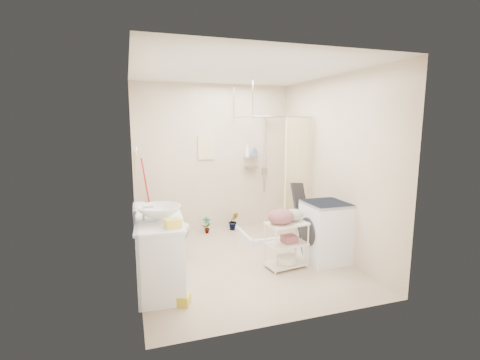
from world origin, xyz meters
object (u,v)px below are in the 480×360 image
Objects in this scene: vanity at (161,256)px; washing_machine at (326,231)px; toilet at (163,230)px; laundry_rack at (286,241)px.

vanity is 1.13× the size of washing_machine.
laundry_rack is (1.54, -0.87, -0.03)m from toilet.
washing_machine reaches higher than toilet.
laundry_rack is at bearing 9.05° from vanity.
washing_machine is 0.64m from laundry_rack.
washing_machine is at bearing 8.92° from vanity.
washing_machine is 1.13× the size of laundry_rack.
vanity reaches higher than laundry_rack.
vanity is at bearing 175.78° from toilet.
toilet is at bearing 142.37° from laundry_rack.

